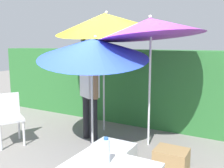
{
  "coord_description": "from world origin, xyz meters",
  "views": [
    {
      "loc": [
        2.05,
        -3.39,
        1.78
      ],
      "look_at": [
        0.0,
        0.3,
        1.1
      ],
      "focal_mm": 40.57,
      "sensor_mm": 36.0,
      "label": 1
    }
  ],
  "objects": [
    {
      "name": "crate_cardboard",
      "position": [
        1.15,
        -0.02,
        0.15
      ],
      "size": [
        0.46,
        0.36,
        0.29
      ],
      "primitive_type": "cube",
      "color": "#9E7A4C",
      "rests_on": "ground_plane"
    },
    {
      "name": "ground_plane",
      "position": [
        0.0,
        0.0,
        0.0
      ],
      "size": [
        24.0,
        24.0,
        0.0
      ],
      "primitive_type": "plane",
      "color": "gray"
    },
    {
      "name": "hedge_row",
      "position": [
        0.0,
        1.81,
        0.82
      ],
      "size": [
        8.0,
        0.7,
        1.64
      ],
      "primitive_type": "cube",
      "color": "#2D7033",
      "rests_on": "ground_plane"
    },
    {
      "name": "umbrella_yellow",
      "position": [
        0.54,
        0.62,
        2.04
      ],
      "size": [
        1.77,
        1.75,
        2.3
      ],
      "color": "silver",
      "rests_on": "ground_plane"
    },
    {
      "name": "umbrella_rainbow",
      "position": [
        -0.51,
        0.93,
        2.18
      ],
      "size": [
        1.95,
        1.97,
        2.54
      ],
      "color": "silver",
      "rests_on": "ground_plane"
    },
    {
      "name": "umbrella_orange",
      "position": [
        -0.25,
        0.11,
        1.71
      ],
      "size": [
        1.9,
        1.87,
        2.12
      ],
      "color": "silver",
      "rests_on": "ground_plane"
    },
    {
      "name": "cooler_box",
      "position": [
        0.43,
        -0.41,
        0.19
      ],
      "size": [
        0.56,
        0.36,
        0.38
      ],
      "primitive_type": "cube",
      "color": "silver",
      "rests_on": "ground_plane"
    },
    {
      "name": "person_vendor",
      "position": [
        -0.49,
        0.35,
        0.93
      ],
      "size": [
        0.53,
        0.37,
        1.88
      ],
      "color": "black",
      "rests_on": "ground_plane"
    },
    {
      "name": "chair_plastic",
      "position": [
        -1.67,
        -0.49,
        0.51
      ],
      "size": [
        0.6,
        0.6,
        0.89
      ],
      "color": "silver",
      "rests_on": "ground_plane"
    },
    {
      "name": "bottle_water",
      "position": [
        0.98,
        -1.57,
        0.84
      ],
      "size": [
        0.07,
        0.07,
        0.24
      ],
      "color": "silver",
      "rests_on": "folding_table"
    }
  ]
}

